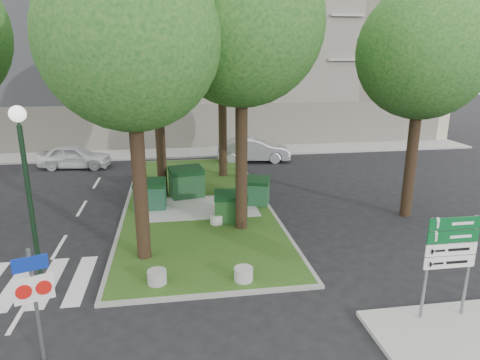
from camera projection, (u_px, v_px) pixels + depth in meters
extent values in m
plane|color=black|center=(196.00, 297.00, 11.73)|extent=(120.00, 120.00, 0.00)
cube|color=#234513|center=(197.00, 201.00, 19.39)|extent=(6.00, 16.00, 0.12)
cube|color=gray|center=(197.00, 201.00, 19.39)|extent=(6.30, 16.30, 0.10)
cube|color=#999993|center=(180.00, 153.00, 29.28)|extent=(42.00, 3.00, 0.12)
cube|color=silver|center=(65.00, 280.00, 12.59)|extent=(5.00, 3.00, 0.01)
cube|color=#C2AB91|center=(174.00, 36.00, 34.22)|extent=(41.00, 12.00, 16.00)
cylinder|color=black|center=(139.00, 168.00, 13.03)|extent=(0.44, 0.44, 6.16)
sphere|color=#124416|center=(130.00, 39.00, 12.01)|extent=(5.20, 5.20, 5.20)
cylinder|color=black|center=(241.00, 143.00, 15.38)|extent=(0.44, 0.44, 6.72)
sphere|color=#124416|center=(242.00, 23.00, 14.26)|extent=(5.60, 5.60, 5.60)
cylinder|color=black|center=(160.00, 136.00, 19.32)|extent=(0.44, 0.44, 5.88)
sphere|color=#124416|center=(156.00, 53.00, 18.34)|extent=(4.80, 4.80, 4.80)
sphere|color=#124416|center=(161.00, 12.00, 18.11)|extent=(3.60, 3.60, 3.60)
cylinder|color=black|center=(223.00, 114.00, 22.50)|extent=(0.44, 0.44, 7.00)
sphere|color=#124416|center=(222.00, 28.00, 21.33)|extent=(5.80, 5.80, 5.80)
cylinder|color=black|center=(413.00, 146.00, 17.02)|extent=(0.44, 0.44, 5.88)
sphere|color=#124416|center=(423.00, 53.00, 16.04)|extent=(5.00, 5.00, 5.00)
sphere|color=#124416|center=(433.00, 5.00, 15.81)|extent=(3.75, 3.75, 3.75)
cube|color=#0F3722|center=(150.00, 196.00, 18.22)|extent=(1.36, 0.96, 1.03)
cube|color=black|center=(149.00, 183.00, 18.06)|extent=(1.41, 1.03, 0.30)
cube|color=#103818|center=(187.00, 184.00, 19.74)|extent=(1.63, 1.26, 1.15)
cube|color=black|center=(186.00, 170.00, 19.55)|extent=(1.70, 1.34, 0.33)
cube|color=#103710|center=(231.00, 209.00, 16.77)|extent=(1.34, 0.98, 0.98)
cube|color=black|center=(231.00, 195.00, 16.61)|extent=(1.39, 1.04, 0.28)
cube|color=#154424|center=(254.00, 193.00, 18.79)|extent=(1.46, 1.21, 0.98)
cube|color=black|center=(254.00, 180.00, 18.64)|extent=(1.52, 1.28, 0.28)
cylinder|color=gray|center=(157.00, 277.00, 12.17)|extent=(0.55, 0.55, 0.39)
cylinder|color=#A0A09B|center=(244.00, 274.00, 12.33)|extent=(0.55, 0.55, 0.39)
cylinder|color=#ADAEA9|center=(217.00, 219.00, 16.56)|extent=(0.52, 0.52, 0.37)
cylinder|color=orange|center=(244.00, 173.00, 22.62)|extent=(0.37, 0.37, 0.65)
cylinder|color=black|center=(32.00, 214.00, 11.28)|extent=(0.13, 0.13, 4.71)
cylinder|color=black|center=(43.00, 290.00, 11.90)|extent=(0.28, 0.28, 0.19)
sphere|color=white|center=(17.00, 114.00, 10.55)|extent=(0.41, 0.41, 0.41)
cylinder|color=slate|center=(36.00, 306.00, 8.96)|extent=(0.11, 0.11, 2.62)
cube|color=navy|center=(30.00, 263.00, 8.69)|extent=(0.66, 0.26, 0.31)
cube|color=white|center=(34.00, 288.00, 8.85)|extent=(0.76, 0.30, 0.58)
cylinder|color=red|center=(24.00, 289.00, 8.82)|extent=(0.31, 0.13, 0.31)
cylinder|color=red|center=(43.00, 288.00, 8.87)|extent=(0.31, 0.13, 0.31)
cylinder|color=slate|center=(426.00, 269.00, 10.26)|extent=(0.08, 0.08, 2.62)
cylinder|color=slate|center=(469.00, 266.00, 10.42)|extent=(0.08, 0.08, 2.62)
cube|color=#094D20|center=(454.00, 223.00, 10.02)|extent=(1.31, 0.05, 0.30)
cube|color=#094D20|center=(452.00, 236.00, 10.12)|extent=(1.31, 0.05, 0.30)
cube|color=white|center=(450.00, 249.00, 10.21)|extent=(1.31, 0.05, 0.30)
cube|color=white|center=(449.00, 262.00, 10.30)|extent=(1.31, 0.05, 0.30)
imported|color=silver|center=(75.00, 156.00, 25.32)|extent=(4.31, 2.17, 1.41)
imported|color=#9FA0A7|center=(253.00, 150.00, 26.93)|extent=(4.69, 2.10, 1.50)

